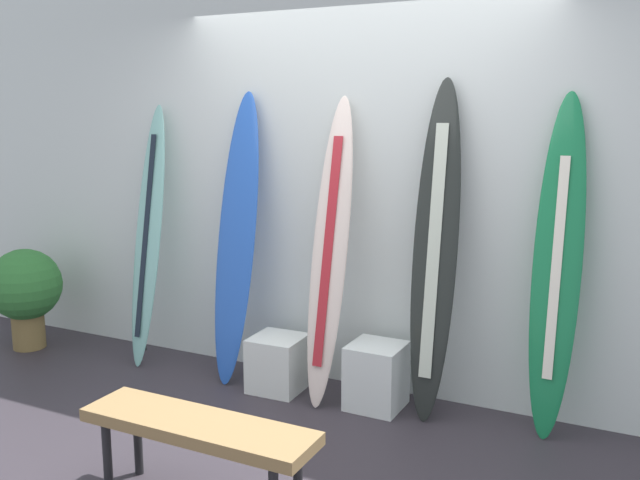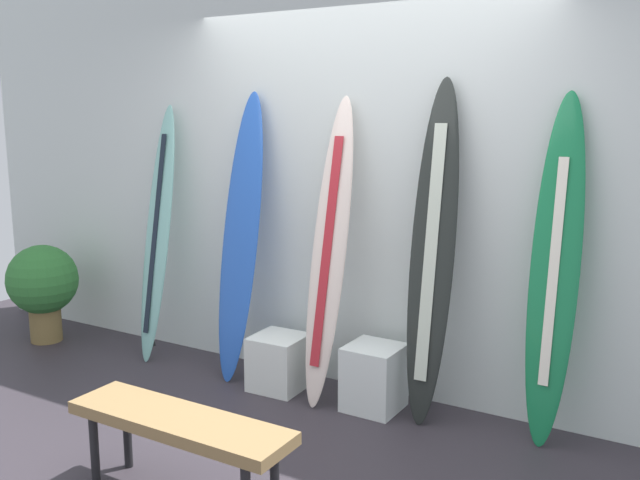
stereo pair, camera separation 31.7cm
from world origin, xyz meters
TOP-DOWN VIEW (x-y plane):
  - ground at (0.00, 0.00)m, footprint 8.00×8.00m
  - wall_back at (0.00, 1.30)m, footprint 7.20×0.20m
  - surfboard_seafoam at (-1.54, 0.95)m, footprint 0.22×0.42m
  - surfboard_cobalt at (-0.78, 0.96)m, footprint 0.30×0.42m
  - surfboard_ivory at (-0.06, 0.92)m, footprint 0.25×0.51m
  - surfboard_charcoal at (0.61, 0.98)m, footprint 0.28×0.39m
  - surfboard_emerald at (1.30, 1.03)m, footprint 0.28×0.31m
  - display_block_left at (0.28, 0.91)m, footprint 0.34×0.34m
  - display_block_center at (-0.42, 0.88)m, footprint 0.35×0.35m
  - potted_plant at (-2.60, 0.73)m, footprint 0.56×0.56m
  - bench at (-0.05, -0.51)m, footprint 1.17×0.31m

SIDE VIEW (x-z plane):
  - ground at x=0.00m, z-range -0.04..0.00m
  - display_block_center at x=-0.42m, z-range 0.00..0.37m
  - display_block_left at x=0.28m, z-range 0.00..0.41m
  - bench at x=-0.05m, z-range 0.16..0.60m
  - potted_plant at x=-2.60m, z-range 0.08..0.88m
  - surfboard_seafoam at x=-1.54m, z-range -0.02..1.88m
  - surfboard_ivory at x=-0.06m, z-range -0.01..1.94m
  - surfboard_cobalt at x=-0.78m, z-range -0.02..1.97m
  - surfboard_emerald at x=1.30m, z-range 0.00..1.96m
  - surfboard_charcoal at x=0.61m, z-range -0.01..2.04m
  - wall_back at x=0.00m, z-range 0.00..2.80m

